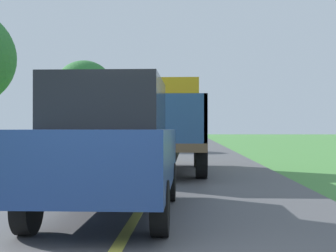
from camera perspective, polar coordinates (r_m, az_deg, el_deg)
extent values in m
cube|color=#2D2D30|center=(12.87, -0.69, -3.11)|extent=(0.90, 5.51, 0.24)
cube|color=brown|center=(12.86, -0.69, -2.22)|extent=(2.30, 5.80, 0.20)
cube|color=gold|center=(14.82, -0.26, 2.09)|extent=(2.10, 1.90, 1.90)
cube|color=black|center=(15.79, -0.08, 3.15)|extent=(1.78, 0.02, 0.76)
cube|color=#2D517F|center=(12.00, -6.25, 0.74)|extent=(0.08, 3.85, 1.10)
cube|color=#2D517F|center=(11.87, 4.40, 0.76)|extent=(0.08, 3.85, 1.10)
cube|color=#2D517F|center=(10.00, -1.63, 0.96)|extent=(2.30, 0.08, 1.10)
cube|color=#2D517F|center=(13.77, -0.47, 0.61)|extent=(2.30, 0.08, 1.10)
cylinder|color=black|center=(14.76, -4.37, -3.14)|extent=(0.28, 1.00, 1.00)
cylinder|color=black|center=(14.65, 3.82, -3.16)|extent=(0.28, 1.00, 1.00)
cylinder|color=black|center=(11.40, -6.44, -3.98)|extent=(0.28, 1.00, 1.00)
cylinder|color=black|center=(11.27, 4.20, -4.02)|extent=(0.28, 1.00, 1.00)
ellipsoid|color=#93B21F|center=(13.04, -0.74, 1.94)|extent=(0.57, 0.53, 0.45)
ellipsoid|color=#A3C82A|center=(12.51, 3.27, -1.04)|extent=(0.49, 0.48, 0.47)
ellipsoid|color=#A3CA26|center=(12.22, -1.74, 2.03)|extent=(0.49, 0.57, 0.52)
ellipsoid|color=#9EC533|center=(10.98, 3.25, -1.17)|extent=(0.45, 0.47, 0.48)
ellipsoid|color=#9CB935|center=(13.42, -3.54, 0.38)|extent=(0.60, 0.64, 0.45)
ellipsoid|color=#94B51F|center=(10.82, -2.15, -1.26)|extent=(0.48, 0.49, 0.39)
cylinder|color=#4C3823|center=(28.14, -10.44, -0.43)|extent=(0.28, 0.28, 2.50)
ellipsoid|color=#2D7033|center=(28.26, -10.43, 4.93)|extent=(3.46, 3.46, 3.12)
cube|color=navy|center=(6.55, -7.04, -3.92)|extent=(1.70, 4.10, 0.80)
cube|color=black|center=(6.35, -7.34, 2.74)|extent=(1.44, 2.05, 0.70)
cylinder|color=black|center=(7.99, -10.99, -6.84)|extent=(0.20, 0.64, 0.64)
cylinder|color=black|center=(7.78, 0.19, -7.02)|extent=(0.20, 0.64, 0.64)
cylinder|color=black|center=(5.57, -17.23, -9.67)|extent=(0.20, 0.64, 0.64)
cylinder|color=black|center=(5.26, -0.99, -10.25)|extent=(0.20, 0.64, 0.64)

